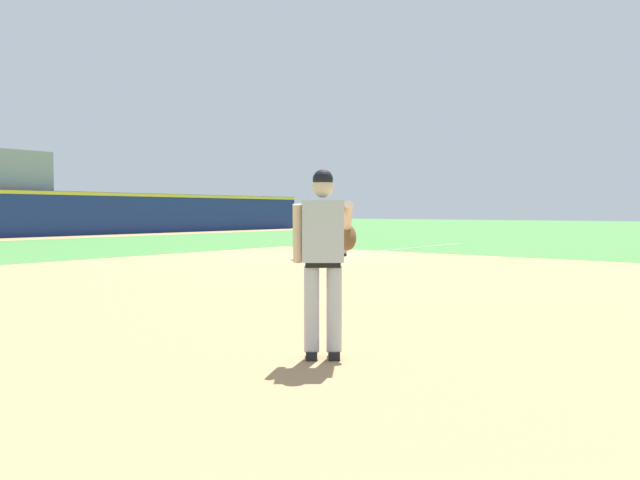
# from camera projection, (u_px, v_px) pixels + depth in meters

# --- Properties ---
(ground_plane) EXTENTS (160.00, 160.00, 0.00)m
(ground_plane) POSITION_uv_depth(u_px,v_px,m) (318.00, 257.00, 19.71)
(ground_plane) COLOR #47843D
(infield_dirt_patch) EXTENTS (18.00, 18.00, 0.01)m
(infield_dirt_patch) POSITION_uv_depth(u_px,v_px,m) (319.00, 281.00, 12.91)
(infield_dirt_patch) COLOR tan
(infield_dirt_patch) RESTS_ON ground
(warning_track_strip) EXTENTS (48.00, 3.20, 0.01)m
(warning_track_strip) POSITION_uv_depth(u_px,v_px,m) (16.00, 239.00, 32.15)
(warning_track_strip) COLOR tan
(warning_track_strip) RESTS_ON ground
(foul_line_stripe) EXTENTS (10.05, 0.10, 0.00)m
(foul_line_stripe) POSITION_uv_depth(u_px,v_px,m) (401.00, 249.00, 23.63)
(foul_line_stripe) COLOR white
(foul_line_stripe) RESTS_ON ground
(first_base_bag) EXTENTS (0.38, 0.38, 0.09)m
(first_base_bag) POSITION_uv_depth(u_px,v_px,m) (318.00, 255.00, 19.71)
(first_base_bag) COLOR white
(first_base_bag) RESTS_ON ground
(baseball) EXTENTS (0.07, 0.07, 0.07)m
(baseball) POSITION_uv_depth(u_px,v_px,m) (329.00, 279.00, 12.91)
(baseball) COLOR white
(baseball) RESTS_ON ground
(pitcher) EXTENTS (0.85, 0.57, 1.86)m
(pitcher) POSITION_uv_depth(u_px,v_px,m) (324.00, 252.00, 6.09)
(pitcher) COLOR black
(pitcher) RESTS_ON ground
(first_baseman) EXTENTS (0.79, 1.06, 1.34)m
(first_baseman) POSITION_uv_depth(u_px,v_px,m) (336.00, 233.00, 19.99)
(first_baseman) COLOR black
(first_baseman) RESTS_ON ground
(baserunner) EXTENTS (0.53, 0.65, 1.46)m
(baserunner) POSITION_uv_depth(u_px,v_px,m) (304.00, 233.00, 18.78)
(baserunner) COLOR black
(baserunner) RESTS_ON ground
(umpire) EXTENTS (0.66, 0.68, 1.46)m
(umpire) POSITION_uv_depth(u_px,v_px,m) (316.00, 230.00, 21.76)
(umpire) COLOR black
(umpire) RESTS_ON ground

